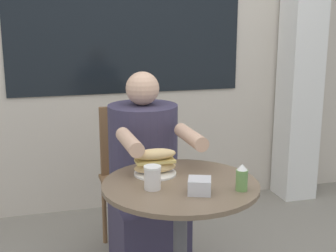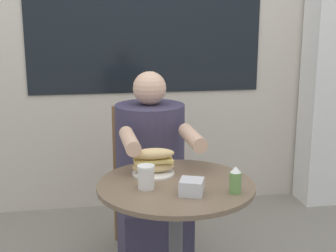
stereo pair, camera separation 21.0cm
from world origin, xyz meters
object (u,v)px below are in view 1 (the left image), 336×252
object	(u,v)px
cafe_table	(180,226)
drink_cup	(152,178)
sandwich_on_plate	(155,163)
condiment_bottle	(242,178)
diner_chair	(132,165)
seated_diner	(146,192)

from	to	relation	value
cafe_table	drink_cup	distance (m)	0.28
sandwich_on_plate	condiment_bottle	size ratio (longest dim) A/B	1.70
diner_chair	condiment_bottle	bearing A→B (deg)	101.86
condiment_bottle	drink_cup	bearing A→B (deg)	162.16
diner_chair	sandwich_on_plate	bearing A→B (deg)	85.21
cafe_table	sandwich_on_plate	distance (m)	0.29
sandwich_on_plate	cafe_table	bearing A→B (deg)	-60.14
cafe_table	condiment_bottle	bearing A→B (deg)	-34.83
diner_chair	seated_diner	world-z (taller)	seated_diner
cafe_table	diner_chair	bearing A→B (deg)	92.47
cafe_table	sandwich_on_plate	size ratio (longest dim) A/B	3.81
diner_chair	seated_diner	bearing A→B (deg)	88.87
sandwich_on_plate	diner_chair	bearing A→B (deg)	87.01
cafe_table	drink_cup	bearing A→B (deg)	-164.09
cafe_table	diner_chair	distance (m)	0.88
cafe_table	condiment_bottle	distance (m)	0.36
seated_diner	sandwich_on_plate	size ratio (longest dim) A/B	5.96
seated_diner	sandwich_on_plate	world-z (taller)	seated_diner
drink_cup	condiment_bottle	size ratio (longest dim) A/B	0.88
diner_chair	condiment_bottle	world-z (taller)	diner_chair
cafe_table	drink_cup	world-z (taller)	drink_cup
sandwich_on_plate	condiment_bottle	distance (m)	0.40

